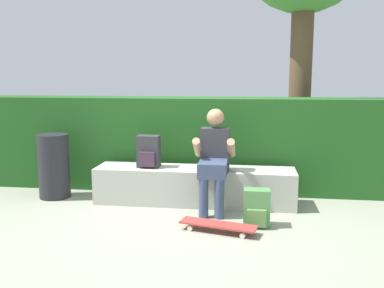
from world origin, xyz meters
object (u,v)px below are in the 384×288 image
at_px(backpack_on_ground, 257,208).
at_px(person_skater, 214,156).
at_px(skateboard_near_person, 218,225).
at_px(bench_main, 194,186).
at_px(backpack_on_bench, 149,152).
at_px(trash_bin, 54,166).

bearing_deg(backpack_on_ground, person_skater, 134.40).
distance_m(skateboard_near_person, backpack_on_ground, 0.47).
height_order(bench_main, person_skater, person_skater).
bearing_deg(bench_main, skateboard_near_person, -69.08).
bearing_deg(backpack_on_bench, bench_main, 0.93).
distance_m(person_skater, backpack_on_bench, 0.87).
bearing_deg(skateboard_near_person, backpack_on_bench, 134.73).
xyz_separation_m(person_skater, backpack_on_bench, (-0.84, 0.21, -0.01)).
bearing_deg(backpack_on_bench, skateboard_near_person, -45.27).
height_order(backpack_on_ground, trash_bin, trash_bin).
bearing_deg(backpack_on_bench, person_skater, -14.19).
bearing_deg(bench_main, trash_bin, 179.43).
relative_size(person_skater, backpack_on_bench, 3.00).
relative_size(person_skater, trash_bin, 1.43).
bearing_deg(backpack_on_bench, backpack_on_ground, -28.31).
bearing_deg(person_skater, bench_main, 139.70).
bearing_deg(trash_bin, skateboard_near_person, -23.89).
height_order(person_skater, backpack_on_bench, person_skater).
relative_size(bench_main, trash_bin, 2.96).
bearing_deg(person_skater, backpack_on_ground, -45.60).
distance_m(backpack_on_bench, backpack_on_ground, 1.59).
bearing_deg(person_skater, skateboard_near_person, -81.76).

